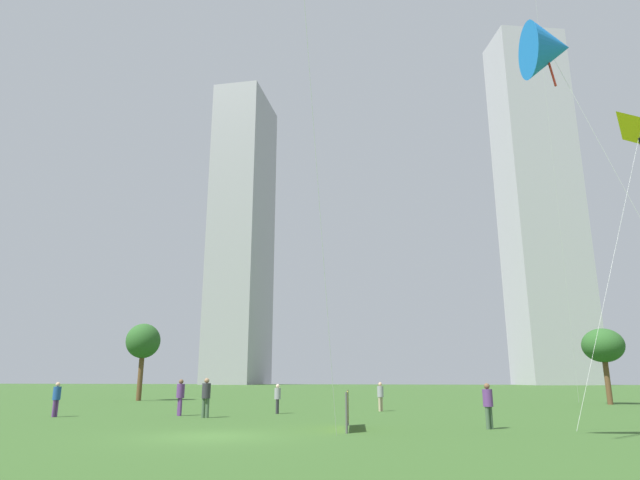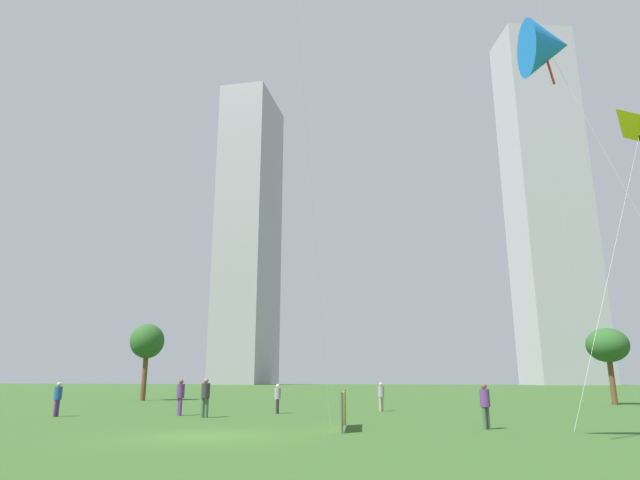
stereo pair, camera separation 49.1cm
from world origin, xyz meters
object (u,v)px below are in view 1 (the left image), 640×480
at_px(person_standing_0, 278,396).
at_px(park_tree_0, 143,342).
at_px(person_standing_2, 180,395).
at_px(event_banner, 347,409).
at_px(kite_flying_3, 640,133).
at_px(distant_highrise_1, 539,199).
at_px(person_standing_5, 380,394).
at_px(kite_flying_4, 549,49).
at_px(distant_highrise_0, 242,233).
at_px(person_standing_4, 57,397).
at_px(person_standing_6, 488,402).
at_px(person_standing_3, 206,395).
at_px(park_tree_1, 603,346).

bearing_deg(person_standing_0, park_tree_0, -133.37).
height_order(person_standing_2, event_banner, person_standing_2).
bearing_deg(person_standing_0, kite_flying_3, 76.82).
xyz_separation_m(kite_flying_3, distant_highrise_1, (27.40, 130.62, 39.07)).
xyz_separation_m(person_standing_0, kite_flying_3, (18.45, -4.11, 12.26)).
bearing_deg(person_standing_5, event_banner, -146.07).
bearing_deg(kite_flying_4, distant_highrise_0, 113.47).
distance_m(person_standing_4, person_standing_6, 20.69).
relative_size(person_standing_4, person_standing_5, 1.03).
height_order(person_standing_4, distant_highrise_0, distant_highrise_0).
bearing_deg(distant_highrise_0, distant_highrise_1, 2.39).
relative_size(kite_flying_3, event_banner, 4.24).
bearing_deg(person_standing_2, person_standing_4, -118.58).
distance_m(person_standing_2, event_banner, 11.00).
bearing_deg(person_standing_2, person_standing_5, 73.24).
distance_m(person_standing_3, park_tree_1, 29.93).
distance_m(park_tree_0, park_tree_1, 37.06).
xyz_separation_m(person_standing_0, distant_highrise_1, (45.85, 126.50, 51.32)).
relative_size(kite_flying_4, park_tree_0, 2.78).
bearing_deg(event_banner, distant_highrise_1, 73.05).
relative_size(person_standing_6, kite_flying_4, 0.09).
height_order(park_tree_0, distant_highrise_0, distant_highrise_0).
distance_m(kite_flying_4, distant_highrise_1, 141.21).
distance_m(person_standing_0, person_standing_2, 5.17).
height_order(person_standing_0, distant_highrise_0, distant_highrise_0).
relative_size(person_standing_5, distant_highrise_1, 0.02).
height_order(person_standing_3, person_standing_5, person_standing_3).
bearing_deg(person_standing_6, person_standing_4, 128.37).
bearing_deg(person_standing_5, person_standing_2, 156.12).
xyz_separation_m(person_standing_2, person_standing_6, (14.66, -4.95, -0.07)).
bearing_deg(person_standing_2, kite_flying_3, 40.18).
bearing_deg(person_standing_0, distant_highrise_1, 159.46).
height_order(person_standing_0, person_standing_3, person_standing_3).
relative_size(person_standing_6, distant_highrise_1, 0.02).
distance_m(kite_flying_3, kite_flying_4, 6.00).
relative_size(person_standing_3, distant_highrise_0, 0.02).
bearing_deg(park_tree_0, distant_highrise_1, 61.25).
bearing_deg(person_standing_5, person_standing_3, 166.26).
bearing_deg(distant_highrise_1, person_standing_0, -124.76).
height_order(person_standing_6, kite_flying_3, kite_flying_3).
bearing_deg(kite_flying_4, kite_flying_3, 27.97).
xyz_separation_m(kite_flying_4, park_tree_1, (7.29, 20.26, -12.45)).
bearing_deg(person_standing_5, kite_flying_4, -100.20).
height_order(person_standing_0, person_standing_4, person_standing_4).
height_order(person_standing_6, distant_highrise_1, distant_highrise_1).
relative_size(park_tree_0, distant_highrise_0, 0.07).
bearing_deg(park_tree_1, person_standing_5, -145.97).
distance_m(person_standing_4, distant_highrise_1, 151.25).
xyz_separation_m(park_tree_0, distant_highrise_0, (-27.26, 110.45, 40.44)).
xyz_separation_m(person_standing_5, event_banner, (-0.64, -11.33, -0.20)).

